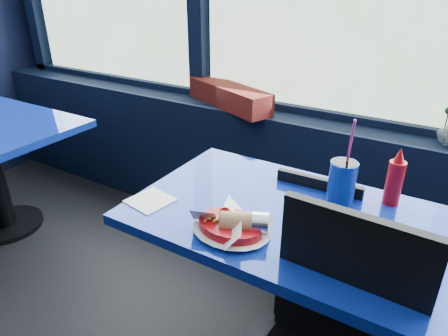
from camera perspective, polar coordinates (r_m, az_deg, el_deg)
window_sill at (r=2.40m, az=11.21°, el=-2.18°), size 5.00×0.26×0.80m
near_table at (r=1.53m, az=10.34°, el=-12.62°), size 1.20×0.70×0.75m
chair_near_back at (r=1.85m, az=13.56°, el=-9.53°), size 0.37×0.37×0.80m
planter_box at (r=2.40m, az=0.68°, el=10.31°), size 0.64×0.39×0.13m
food_basket at (r=1.30m, az=1.19°, el=-8.20°), size 0.24×0.23×0.09m
ketchup_bottle at (r=1.56m, az=23.21°, el=-1.53°), size 0.06×0.06×0.22m
soda_cup at (r=1.51m, az=16.52°, el=-1.81°), size 0.10×0.10×0.33m
napkin at (r=1.52m, az=-10.49°, el=-4.58°), size 0.17×0.17×0.00m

